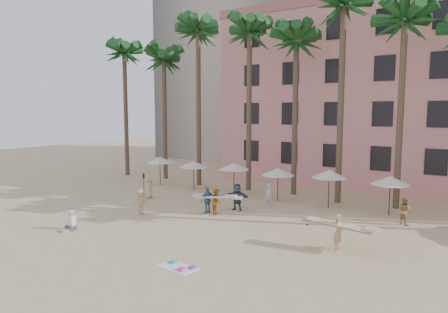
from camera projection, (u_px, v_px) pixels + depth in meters
ground at (185, 251)px, 19.58m from camera, size 120.00×120.00×0.00m
pink_hotel at (423, 98)px, 36.43m from camera, size 35.00×14.00×16.00m
palm_row at (313, 30)px, 30.28m from camera, size 44.40×5.40×16.30m
umbrella_row at (255, 169)px, 31.33m from camera, size 22.50×2.70×2.73m
beach_towel at (179, 267)px, 17.53m from camera, size 1.86×1.12×0.14m
carrier_yellow at (338, 230)px, 19.66m from camera, size 3.20×1.04×1.81m
carrier_white at (217, 200)px, 26.52m from camera, size 2.83×1.51×1.71m
beachgoers at (224, 198)px, 27.25m from camera, size 19.09×8.02×1.87m
paddle at (144, 184)px, 29.68m from camera, size 0.18×0.04×2.23m
seated_man at (70, 223)px, 22.99m from camera, size 0.49×0.86×1.12m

